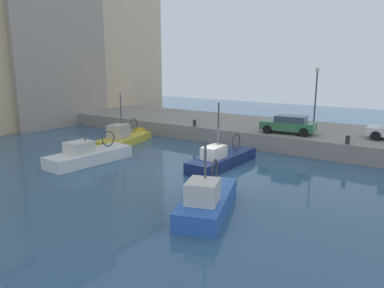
{
  "coord_description": "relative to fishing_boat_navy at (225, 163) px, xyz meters",
  "views": [
    {
      "loc": [
        -16.99,
        -10.84,
        6.18
      ],
      "look_at": [
        1.57,
        2.2,
        1.2
      ],
      "focal_mm": 33.73,
      "sensor_mm": 36.0,
      "label": 1
    }
  ],
  "objects": [
    {
      "name": "mooring_bollard_mid",
      "position": [
        5.16,
        5.91,
        1.37
      ],
      "size": [
        0.28,
        0.28,
        0.55
      ],
      "primitive_type": "cylinder",
      "color": "#2D2D33",
      "rests_on": "quay_wall"
    },
    {
      "name": "quay_streetlamp",
      "position": [
        10.81,
        -2.21,
        4.35
      ],
      "size": [
        0.36,
        0.36,
        4.83
      ],
      "color": "#38383D",
      "rests_on": "quay_wall"
    },
    {
      "name": "quay_wall",
      "position": [
        9.31,
        -0.09,
        0.49
      ],
      "size": [
        9.0,
        56.0,
        1.2
      ],
      "primitive_type": "cube",
      "color": "gray",
      "rests_on": "ground"
    },
    {
      "name": "mooring_bollard_south",
      "position": [
        5.16,
        -6.09,
        1.37
      ],
      "size": [
        0.28,
        0.28,
        0.55
      ],
      "primitive_type": "cylinder",
      "color": "#2D2D33",
      "rests_on": "quay_wall"
    },
    {
      "name": "water_surface",
      "position": [
        -2.19,
        -0.09,
        -0.11
      ],
      "size": [
        80.0,
        80.0,
        0.0
      ],
      "primitive_type": "plane",
      "color": "#335675",
      "rests_on": "ground"
    },
    {
      "name": "waterfront_building_east",
      "position": [
        3.63,
        24.02,
        9.21
      ],
      "size": [
        10.91,
        7.17,
        18.58
      ],
      "color": "#A39384",
      "rests_on": "ground"
    },
    {
      "name": "fishing_boat_white",
      "position": [
        -4.21,
        7.44,
        0.01
      ],
      "size": [
        6.51,
        2.41,
        3.95
      ],
      "color": "white",
      "rests_on": "ground"
    },
    {
      "name": "parked_car_green",
      "position": [
        6.54,
        -1.63,
        1.79
      ],
      "size": [
        2.2,
        4.07,
        1.34
      ],
      "color": "#387547",
      "rests_on": "quay_wall"
    },
    {
      "name": "fishing_boat_yellow",
      "position": [
        1.31,
        9.96,
        0.05
      ],
      "size": [
        6.36,
        3.3,
        4.97
      ],
      "color": "gold",
      "rests_on": "ground"
    },
    {
      "name": "fishing_boat_navy",
      "position": [
        0.0,
        0.0,
        0.0
      ],
      "size": [
        6.82,
        1.91,
        4.75
      ],
      "color": "navy",
      "rests_on": "ground"
    },
    {
      "name": "waterfront_building_central",
      "position": [
        14.33,
        25.64,
        8.81
      ],
      "size": [
        11.18,
        8.64,
        17.79
      ],
      "color": "beige",
      "rests_on": "ground"
    },
    {
      "name": "fishing_boat_blue",
      "position": [
        -6.56,
        -2.97,
        0.03
      ],
      "size": [
        6.01,
        3.54,
        4.01
      ],
      "color": "#2D60B7",
      "rests_on": "ground"
    }
  ]
}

